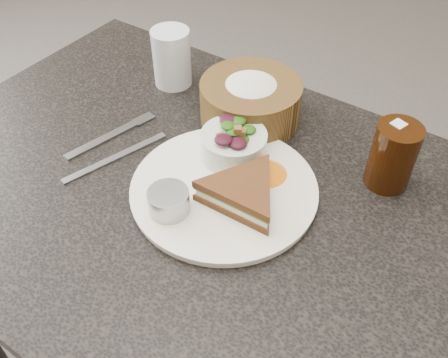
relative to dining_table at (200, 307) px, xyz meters
name	(u,v)px	position (x,y,z in m)	size (l,w,h in m)	color
dining_table	(200,307)	(0.00, 0.00, 0.00)	(1.00, 0.70, 0.75)	black
dinner_plate	(224,190)	(0.05, 0.02, 0.38)	(0.29, 0.29, 0.01)	white
sandwich	(243,193)	(0.10, 0.00, 0.41)	(0.15, 0.15, 0.04)	#4B2B13
salad_bowl	(234,141)	(0.02, 0.09, 0.42)	(0.11, 0.11, 0.06)	silver
dressing_ramekin	(169,201)	(0.01, -0.07, 0.41)	(0.06, 0.06, 0.04)	#969698
orange_wedge	(267,167)	(0.09, 0.08, 0.40)	(0.07, 0.07, 0.03)	orange
fork	(106,138)	(-0.20, 0.01, 0.38)	(0.02, 0.16, 0.00)	gray
knife	(116,157)	(-0.15, -0.02, 0.38)	(0.01, 0.20, 0.00)	#92949E
bread_basket	(251,95)	(-0.02, 0.20, 0.43)	(0.18, 0.18, 0.10)	brown
cola_glass	(394,153)	(0.26, 0.19, 0.44)	(0.07, 0.07, 0.12)	black
water_glass	(172,58)	(-0.21, 0.22, 0.43)	(0.08, 0.08, 0.11)	silver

